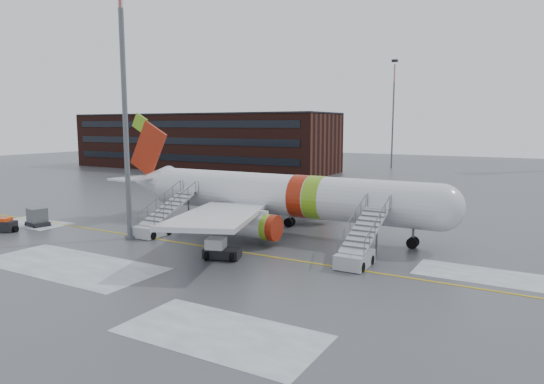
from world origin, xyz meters
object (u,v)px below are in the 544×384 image
Objects in this scene: uld_container at (37,218)px; airstair_aft at (159,223)px; airstair_fwd at (358,249)px; airliner at (274,195)px; light_mast_near at (124,91)px; pushback_tug at (220,250)px; baggage_tractor at (5,226)px.

airstair_aft is at bearing 13.28° from uld_container.
airstair_fwd is 18.95m from airstair_aft.
uld_container is at bearing -155.75° from airliner.
airliner is 16.00m from light_mast_near.
baggage_tractor is at bearing -173.90° from pushback_tug.
light_mast_near is (-20.06, -2.45, 11.66)m from airstair_fwd.
pushback_tug is 22.98m from baggage_tractor.
uld_container reaches higher than baggage_tractor.
airliner is 12.71m from airstair_fwd.
light_mast_near is (-9.41, -8.98, 9.31)m from airliner.
light_mast_near is at bearing -114.30° from airstair_aft.
airstair_fwd is at bearing 0.00° from airstair_aft.
airliner reaches higher than baggage_tractor.
airstair_fwd is 2.91× the size of baggage_tractor.
airstair_fwd is at bearing 10.87° from baggage_tractor.
airstair_aft reaches higher than pushback_tug.
airstair_fwd is 3.15× the size of uld_container.
airliner is at bearing 96.68° from pushback_tug.
baggage_tractor is at bearing -162.94° from light_mast_near.
light_mast_near is at bearing 172.95° from pushback_tug.
light_mast_near is at bearing 17.06° from baggage_tractor.
baggage_tractor is (-21.65, -12.74, -2.86)m from airliner.
pushback_tug is at bearing -158.28° from airstair_fwd.
light_mast_near reaches higher than airliner.
pushback_tug is at bearing -21.57° from airstair_aft.
airliner is at bearing 43.67° from light_mast_near.
uld_container is at bearing 84.36° from baggage_tractor.
airliner reaches higher than uld_container.
pushback_tug is 16.11m from light_mast_near.
baggage_tractor is at bearing -149.52° from airliner.
uld_container is (-22.54, 0.68, 0.15)m from pushback_tug.
airliner reaches higher than airstair_fwd.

